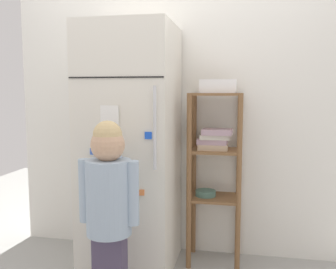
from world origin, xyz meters
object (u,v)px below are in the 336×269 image
(child_standing, at_px, (109,197))
(refrigerator, at_px, (131,149))
(pantry_shelf_unit, at_px, (214,159))
(fruit_bin, at_px, (220,88))

(child_standing, bearing_deg, refrigerator, 93.67)
(child_standing, relative_size, pantry_shelf_unit, 0.88)
(refrigerator, distance_m, fruit_bin, 0.76)
(child_standing, xyz_separation_m, pantry_shelf_unit, (0.54, 0.71, 0.11))
(pantry_shelf_unit, height_order, fruit_bin, fruit_bin)
(child_standing, height_order, fruit_bin, fruit_bin)
(child_standing, distance_m, fruit_bin, 1.10)
(refrigerator, xyz_separation_m, fruit_bin, (0.61, 0.15, 0.43))
(fruit_bin, bearing_deg, refrigerator, -166.44)
(refrigerator, relative_size, fruit_bin, 6.77)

